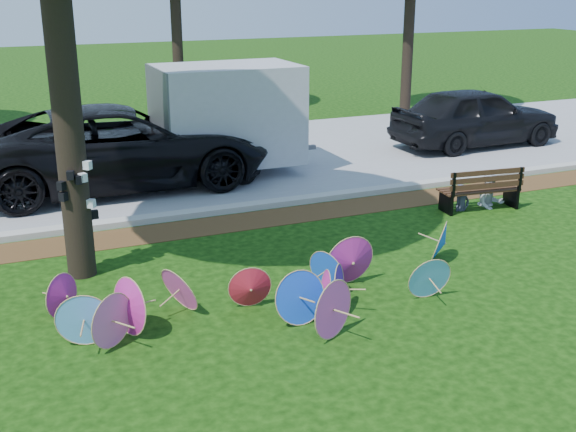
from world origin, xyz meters
name	(u,v)px	position (x,y,z in m)	size (l,w,h in m)	color
ground	(312,327)	(0.00, 0.00, 0.00)	(90.00, 90.00, 0.00)	black
mulch_strip	(212,226)	(0.00, 4.50, 0.01)	(90.00, 1.00, 0.01)	#472D16
curb	(202,212)	(0.00, 5.20, 0.06)	(90.00, 0.30, 0.12)	#B7B5AD
street	(154,167)	(0.00, 9.35, 0.01)	(90.00, 8.00, 0.01)	gray
parasol_pile	(267,288)	(-0.39, 0.65, 0.37)	(6.60, 2.43, 0.82)	#FF4FBC
black_van	(122,147)	(-1.01, 7.89, 0.91)	(3.01, 6.53, 1.82)	black
dark_pickup	(476,116)	(8.76, 8.21, 0.82)	(1.94, 4.82, 1.64)	black
cargo_trailer	(228,114)	(1.52, 8.03, 1.43)	(3.24, 2.05, 2.87)	silver
park_bench	(479,188)	(5.29, 3.43, 0.43)	(1.67, 0.63, 0.87)	black
person_left	(463,186)	(4.94, 3.48, 0.51)	(0.37, 0.25, 1.03)	#3B3D50
person_right	(492,175)	(5.64, 3.48, 0.66)	(0.64, 0.50, 1.33)	silver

